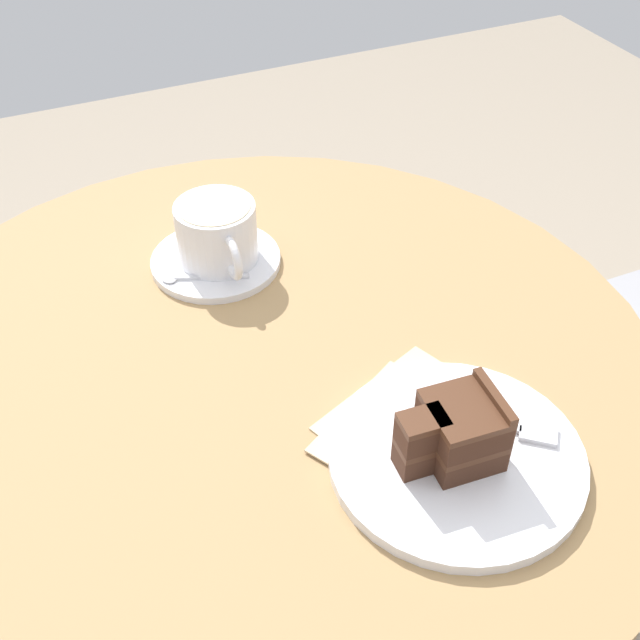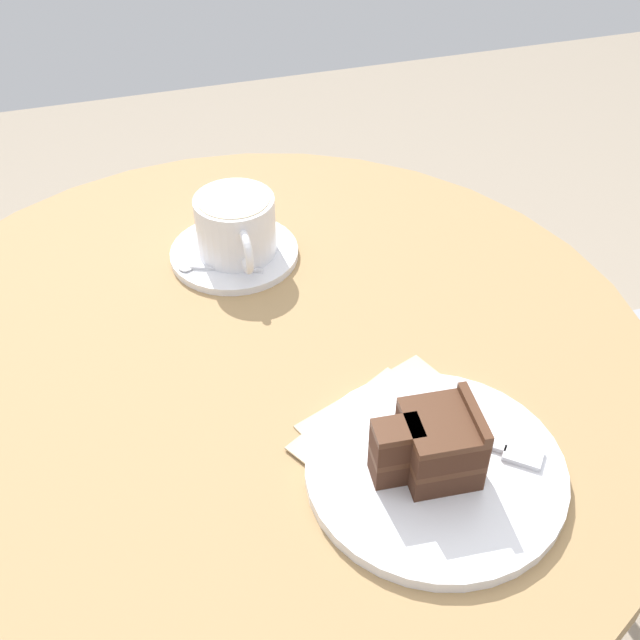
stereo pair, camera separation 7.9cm
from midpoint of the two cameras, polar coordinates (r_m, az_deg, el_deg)
cafe_table at (r=0.90m, az=-1.75°, el=-8.08°), size 0.83×0.83×0.72m
saucer at (r=0.94m, az=-3.71°, el=4.68°), size 0.15×0.15×0.01m
coffee_cup at (r=0.92m, az=-3.54°, el=6.66°), size 0.12×0.09×0.07m
teaspoon at (r=0.91m, az=-5.45°, el=3.65°), size 0.05×0.09×0.00m
cake_plate at (r=0.72m, az=11.39°, el=-10.60°), size 0.23×0.23×0.01m
cake_slice at (r=0.69m, az=11.42°, el=-8.85°), size 0.07×0.09×0.07m
fork at (r=0.74m, az=14.71°, el=-8.65°), size 0.10×0.11×0.00m
napkin at (r=0.74m, az=9.16°, el=-8.71°), size 0.20×0.22×0.00m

